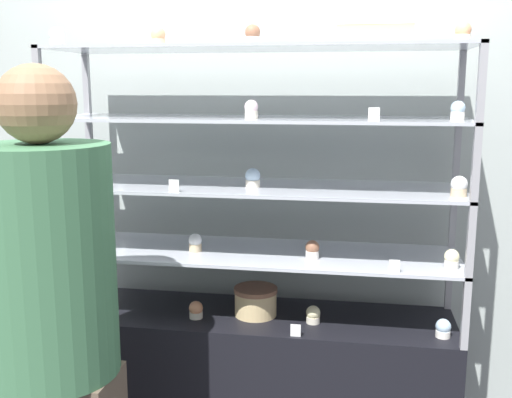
{
  "coord_description": "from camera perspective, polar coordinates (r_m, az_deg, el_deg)",
  "views": [
    {
      "loc": [
        0.37,
        -2.16,
        1.61
      ],
      "look_at": [
        0.0,
        0.0,
        1.2
      ],
      "focal_mm": 42.0,
      "sensor_mm": 36.0,
      "label": 1
    }
  ],
  "objects": [
    {
      "name": "back_wall",
      "position": [
        2.55,
        1.31,
        3.68
      ],
      "size": [
        8.0,
        0.05,
        2.6
      ],
      "color": "#A8B2AD",
      "rests_on": "ground_plane"
    },
    {
      "name": "display_riser_lower",
      "position": [
        2.27,
        0.0,
        -5.36
      ],
      "size": [
        1.5,
        0.4,
        0.25
      ],
      "color": "#99999E",
      "rests_on": "display_base"
    },
    {
      "name": "display_riser_middle",
      "position": [
        2.22,
        0.0,
        0.9
      ],
      "size": [
        1.5,
        0.4,
        0.25
      ],
      "color": "#99999E",
      "rests_on": "display_riser_lower"
    },
    {
      "name": "display_riser_upper",
      "position": [
        2.19,
        0.0,
        7.4
      ],
      "size": [
        1.5,
        0.4,
        0.25
      ],
      "color": "#99999E",
      "rests_on": "display_riser_middle"
    },
    {
      "name": "display_riser_top",
      "position": [
        2.19,
        0.0,
        13.99
      ],
      "size": [
        1.5,
        0.4,
        0.25
      ],
      "color": "#99999E",
      "rests_on": "display_riser_upper"
    },
    {
      "name": "layer_cake_centerpiece",
      "position": [
        2.32,
        -0.07,
        -9.71
      ],
      "size": [
        0.17,
        0.17,
        0.11
      ],
      "color": "#DBBC84",
      "rests_on": "display_base"
    },
    {
      "name": "sheet_cake_frosted",
      "position": [
        2.13,
        11.22,
        15.21
      ],
      "size": [
        0.26,
        0.15,
        0.07
      ],
      "color": "#DBBC84",
      "rests_on": "display_riser_top"
    },
    {
      "name": "cupcake_0",
      "position": [
        2.5,
        -16.26,
        -9.28
      ],
      "size": [
        0.05,
        0.05,
        0.07
      ],
      "color": "beige",
      "rests_on": "display_base"
    },
    {
      "name": "cupcake_1",
      "position": [
        2.32,
        -5.74,
        -10.48
      ],
      "size": [
        0.05,
        0.05,
        0.07
      ],
      "color": "beige",
      "rests_on": "display_base"
    },
    {
      "name": "cupcake_2",
      "position": [
        2.27,
        5.46,
        -10.92
      ],
      "size": [
        0.05,
        0.05,
        0.07
      ],
      "color": "beige",
      "rests_on": "display_base"
    },
    {
      "name": "cupcake_3",
      "position": [
        2.24,
        17.39,
        -11.69
      ],
      "size": [
        0.05,
        0.05,
        0.07
      ],
      "color": "white",
      "rests_on": "display_base"
    },
    {
      "name": "price_tag_0",
      "position": [
        2.15,
        3.79,
        -12.39
      ],
      "size": [
        0.04,
        0.0,
        0.04
      ],
      "color": "white",
      "rests_on": "display_base"
    },
    {
      "name": "cupcake_4",
      "position": [
        2.39,
        -16.98,
        -3.83
      ],
      "size": [
        0.05,
        0.05,
        0.07
      ],
      "color": "#CCB28C",
      "rests_on": "display_riser_lower"
    },
    {
      "name": "cupcake_5",
      "position": [
        2.27,
        -5.81,
        -4.16
      ],
      "size": [
        0.05,
        0.05,
        0.07
      ],
      "color": "#CCB28C",
      "rests_on": "display_riser_lower"
    },
    {
      "name": "cupcake_6",
      "position": [
        2.18,
        5.38,
        -4.83
      ],
      "size": [
        0.05,
        0.05,
        0.07
      ],
      "color": "white",
      "rests_on": "display_riser_lower"
    },
    {
      "name": "cupcake_7",
      "position": [
        2.16,
        18.13,
        -5.47
      ],
      "size": [
        0.05,
        0.05,
        0.07
      ],
      "color": "white",
      "rests_on": "display_riser_lower"
    },
    {
      "name": "price_tag_1",
      "position": [
        2.06,
        13.04,
        -6.26
      ],
      "size": [
        0.04,
        0.0,
        0.04
      ],
      "color": "white",
      "rests_on": "display_riser_lower"
    },
    {
      "name": "cupcake_8",
      "position": [
        2.34,
        -17.41,
        2.11
      ],
      "size": [
        0.06,
        0.06,
        0.07
      ],
      "color": "white",
      "rests_on": "display_riser_middle"
    },
    {
      "name": "cupcake_9",
      "position": [
        2.18,
        -0.31,
        2.01
      ],
      "size": [
        0.06,
        0.06,
        0.07
      ],
      "color": "beige",
      "rests_on": "display_riser_middle"
    },
    {
      "name": "cupcake_10",
      "position": [
        2.1,
        18.77,
        1.12
      ],
      "size": [
        0.06,
        0.06,
        0.07
      ],
      "color": "#CCB28C",
      "rests_on": "display_riser_middle"
    },
    {
      "name": "price_tag_2",
      "position": [
        2.1,
        -7.82,
        1.25
      ],
      "size": [
        0.04,
        0.0,
        0.04
      ],
      "color": "white",
      "rests_on": "display_riser_middle"
    },
    {
      "name": "cupcake_11",
      "position": [
        2.3,
        -17.88,
        8.21
      ],
      "size": [
        0.05,
        0.05,
        0.06
      ],
      "color": "#CCB28C",
      "rests_on": "display_riser_upper"
    },
    {
      "name": "cupcake_12",
      "position": [
        2.09,
        -0.55,
        8.52
      ],
      "size": [
        0.05,
        0.05,
        0.06
      ],
      "color": "beige",
      "rests_on": "display_riser_upper"
    },
    {
      "name": "cupcake_13",
      "position": [
        2.1,
        18.67,
        7.98
      ],
      "size": [
        0.05,
        0.05,
        0.06
      ],
      "color": "white",
      "rests_on": "display_riser_upper"
    },
    {
      "name": "price_tag_3",
      "position": [
        1.98,
        11.17,
        7.92
      ],
      "size": [
        0.04,
        0.0,
        0.04
      ],
      "color": "white",
      "rests_on": "display_riser_upper"
    },
    {
      "name": "cupcake_14",
      "position": [
        2.33,
        -18.44,
        14.43
      ],
      "size": [
        0.05,
        0.05,
        0.07
      ],
      "color": "beige",
      "rests_on": "display_riser_top"
    },
    {
      "name": "cupcake_15",
      "position": [
        2.24,
        -9.31,
        14.99
      ],
      "size": [
        0.05,
        0.05,
        0.07
      ],
      "color": "#CCB28C",
      "rests_on": "display_riser_top"
    },
    {
      "name": "cupcake_16",
      "position": [
        2.12,
        -0.27,
        15.37
      ],
      "size": [
        0.05,
        0.05,
        0.07
      ],
      "color": "beige",
      "rests_on": "display_riser_top"
    },
    {
      "name": "cupcake_17",
      "position": [
        2.15,
        19.11,
        14.75
      ],
      "size": [
        0.05,
        0.05,
        0.07
      ],
      "color": "beige",
      "rests_on": "display_riser_top"
    },
    {
      "name": "price_tag_4",
      "position": [
        1.98,
        6.05,
        15.34
      ],
      "size": [
        0.04,
        0.0,
        0.04
      ],
      "color": "white",
      "rests_on": "display_riser_top"
    },
    {
      "name": "donut_glazed",
      "position": [
        2.35,
        -11.79,
        14.44
      ],
      "size": [
        0.14,
        0.14,
        0.04
      ],
      "color": "#EFE5CC",
      "rests_on": "display_riser_top"
    },
    {
      "name": "customer_figure",
      "position": [
        1.9,
        -18.91,
        -12.1
      ],
      "size": [
        0.39,
        0.39,
        1.67
      ],
      "color": "brown",
      "rests_on": "ground_plane"
    }
  ]
}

